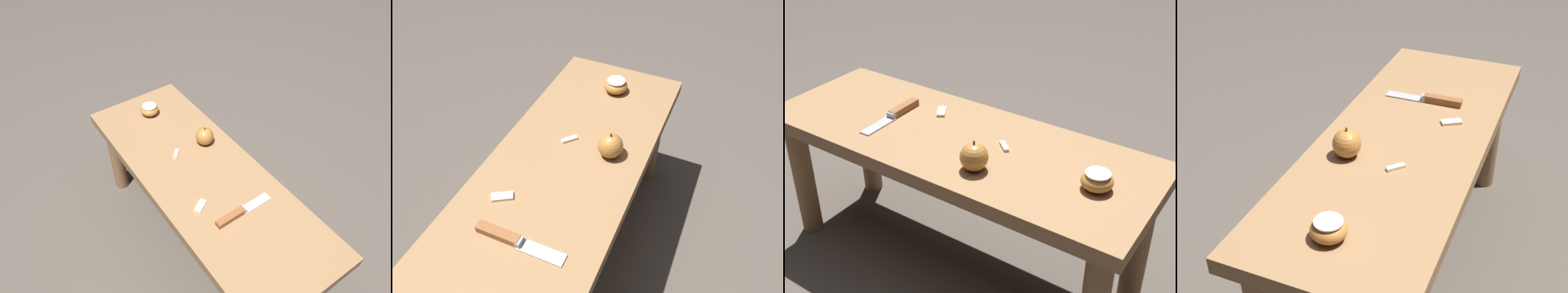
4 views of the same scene
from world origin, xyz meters
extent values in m
plane|color=#4C443D|center=(0.00, 0.00, 0.00)|extent=(8.00, 8.00, 0.00)
cube|color=olive|center=(0.00, 0.00, 0.41)|extent=(1.09, 0.40, 0.04)
cylinder|color=olive|center=(-0.49, -0.14, 0.20)|extent=(0.06, 0.06, 0.39)
cylinder|color=olive|center=(-0.49, 0.14, 0.20)|extent=(0.06, 0.06, 0.39)
cylinder|color=olive|center=(0.49, 0.14, 0.20)|extent=(0.06, 0.06, 0.39)
cube|color=#9EA0A5|center=(-0.21, -0.07, 0.44)|extent=(0.03, 0.11, 0.00)
cube|color=#9EA0A5|center=(-0.21, -0.02, 0.44)|extent=(0.03, 0.01, 0.02)
cube|color=brown|center=(-0.21, 0.04, 0.44)|extent=(0.03, 0.11, 0.02)
sphere|color=#B27233|center=(0.13, -0.10, 0.47)|extent=(0.07, 0.07, 0.07)
cylinder|color=#4C3319|center=(0.13, -0.10, 0.51)|extent=(0.00, 0.00, 0.01)
ellipsoid|color=#B27233|center=(0.41, -0.01, 0.46)|extent=(0.08, 0.08, 0.04)
cylinder|color=silver|center=(0.41, -0.01, 0.48)|extent=(0.06, 0.06, 0.00)
cube|color=silver|center=(0.14, 0.03, 0.44)|extent=(0.04, 0.04, 0.01)
cube|color=silver|center=(-0.11, 0.09, 0.44)|extent=(0.05, 0.06, 0.01)
camera|label=1|loc=(-0.74, 0.54, 1.47)|focal=35.00mm
camera|label=2|loc=(-0.56, -0.34, 1.19)|focal=35.00mm
camera|label=3|loc=(0.76, -1.00, 1.15)|focal=50.00mm
camera|label=4|loc=(1.11, 0.37, 1.16)|focal=50.00mm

